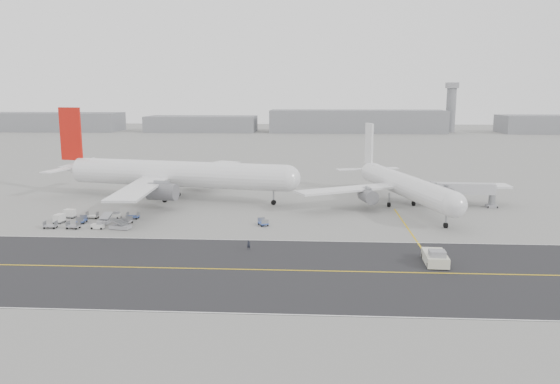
# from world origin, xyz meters

# --- Properties ---
(ground) EXTENTS (700.00, 700.00, 0.00)m
(ground) POSITION_xyz_m (0.00, 0.00, 0.00)
(ground) COLOR gray
(ground) RESTS_ON ground
(taxiway) EXTENTS (220.00, 59.00, 0.03)m
(taxiway) POSITION_xyz_m (5.02, -17.98, 0.01)
(taxiway) COLOR #252527
(taxiway) RESTS_ON ground
(horizon_buildings) EXTENTS (520.00, 28.00, 28.00)m
(horizon_buildings) POSITION_xyz_m (30.00, 260.00, 0.00)
(horizon_buildings) COLOR gray
(horizon_buildings) RESTS_ON ground
(control_tower) EXTENTS (7.00, 7.00, 31.25)m
(control_tower) POSITION_xyz_m (100.00, 265.00, 16.25)
(control_tower) COLOR gray
(control_tower) RESTS_ON ground
(airliner_a) EXTENTS (61.69, 60.45, 21.50)m
(airliner_a) POSITION_xyz_m (-20.90, 32.79, 6.19)
(airliner_a) COLOR white
(airliner_a) RESTS_ON ground
(airliner_b) EXTENTS (48.11, 49.19, 17.32)m
(airliner_b) POSITION_xyz_m (32.02, 27.78, 5.00)
(airliner_b) COLOR white
(airliner_b) RESTS_ON ground
(pushback_tug) EXTENTS (3.40, 8.61, 2.45)m
(pushback_tug) POSITION_xyz_m (30.37, -13.76, 1.01)
(pushback_tug) COLOR beige
(pushback_tug) RESTS_ON ground
(jet_bridge) EXTENTS (14.65, 3.45, 5.50)m
(jet_bridge) POSITION_xyz_m (45.58, 28.43, 3.84)
(jet_bridge) COLOR gray
(jet_bridge) RESTS_ON ground
(gse_cluster) EXTENTS (21.26, 16.53, 1.83)m
(gse_cluster) POSITION_xyz_m (-30.23, 8.25, 0.00)
(gse_cluster) COLOR #97989D
(gse_cluster) RESTS_ON ground
(stray_dolly) EXTENTS (2.30, 2.72, 1.43)m
(stray_dolly) POSITION_xyz_m (2.77, 8.33, 0.00)
(stray_dolly) COLOR silver
(stray_dolly) RESTS_ON ground
(ground_crew_a) EXTENTS (0.69, 0.60, 1.61)m
(ground_crew_a) POSITION_xyz_m (1.92, -8.02, 0.81)
(ground_crew_a) COLOR black
(ground_crew_a) RESTS_ON ground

